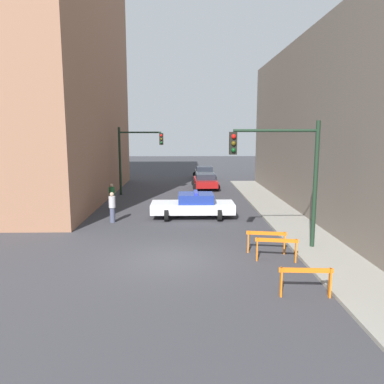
{
  "coord_description": "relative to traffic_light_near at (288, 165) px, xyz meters",
  "views": [
    {
      "loc": [
        0.54,
        -13.86,
        4.9
      ],
      "look_at": [
        0.97,
        6.42,
        1.59
      ],
      "focal_mm": 35.0,
      "sensor_mm": 36.0,
      "label": 1
    }
  ],
  "objects": [
    {
      "name": "parked_car_mid",
      "position": [
        -2.12,
        23.39,
        -2.86
      ],
      "size": [
        2.31,
        4.32,
        1.31
      ],
      "rotation": [
        0.0,
        0.0,
        0.01
      ],
      "color": "#474C51",
      "rests_on": "ground_plane"
    },
    {
      "name": "traffic_light_near",
      "position": [
        0.0,
        0.0,
        0.0
      ],
      "size": [
        3.64,
        0.35,
        5.2
      ],
      "color": "black",
      "rests_on": "sidewalk_right"
    },
    {
      "name": "barrier_back",
      "position": [
        -0.88,
        -0.48,
        -2.91
      ],
      "size": [
        1.59,
        0.38,
        0.9
      ],
      "rotation": [
        0.0,
        0.0,
        -0.15
      ],
      "color": "orange",
      "rests_on": "ground_plane"
    },
    {
      "name": "building_corner_left",
      "position": [
        -16.73,
        12.84,
        5.92
      ],
      "size": [
        14.0,
        20.0,
        18.89
      ],
      "color": "#93664C",
      "rests_on": "ground_plane"
    },
    {
      "name": "barrier_mid",
      "position": [
        -0.71,
        -1.47,
        -2.91
      ],
      "size": [
        1.59,
        0.4,
        0.9
      ],
      "rotation": [
        0.0,
        0.0,
        -0.16
      ],
      "color": "orange",
      "rests_on": "ground_plane"
    },
    {
      "name": "pedestrian_crossing",
      "position": [
        -8.08,
        4.85,
        -2.67
      ],
      "size": [
        0.38,
        0.38,
        1.66
      ],
      "rotation": [
        0.0,
        0.0,
        6.23
      ],
      "color": "#474C66",
      "rests_on": "ground_plane"
    },
    {
      "name": "parked_car_near",
      "position": [
        -2.38,
        16.8,
        -2.86
      ],
      "size": [
        2.34,
        4.34,
        1.31
      ],
      "rotation": [
        0.0,
        0.0,
        0.02
      ],
      "color": "maroon",
      "rests_on": "ground_plane"
    },
    {
      "name": "pedestrian_corner",
      "position": [
        -8.73,
        8.16,
        -2.67
      ],
      "size": [
        0.42,
        0.42,
        1.66
      ],
      "rotation": [
        0.0,
        0.0,
        1.77
      ],
      "color": "#474C66",
      "rests_on": "ground_plane"
    },
    {
      "name": "sidewalk_right",
      "position": [
        1.47,
        -1.16,
        -3.47
      ],
      "size": [
        2.4,
        44.0,
        0.12
      ],
      "color": "gray",
      "rests_on": "ground_plane"
    },
    {
      "name": "police_car",
      "position": [
        -3.67,
        5.87,
        -2.81
      ],
      "size": [
        4.7,
        2.37,
        1.52
      ],
      "rotation": [
        0.0,
        0.0,
        1.57
      ],
      "color": "white",
      "rests_on": "ground_plane"
    },
    {
      "name": "barrier_front",
      "position": [
        -0.59,
        -4.54,
        -2.91
      ],
      "size": [
        1.6,
        0.25,
        0.9
      ],
      "rotation": [
        0.0,
        0.0,
        -0.06
      ],
      "color": "orange",
      "rests_on": "ground_plane"
    },
    {
      "name": "traffic_light_far",
      "position": [
        -8.03,
        13.82,
        -0.13
      ],
      "size": [
        3.44,
        0.35,
        5.2
      ],
      "color": "black",
      "rests_on": "ground_plane"
    },
    {
      "name": "ground_plane",
      "position": [
        -4.73,
        -1.16,
        -3.53
      ],
      "size": [
        120.0,
        120.0,
        0.0
      ],
      "primitive_type": "plane",
      "color": "#38383D"
    }
  ]
}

